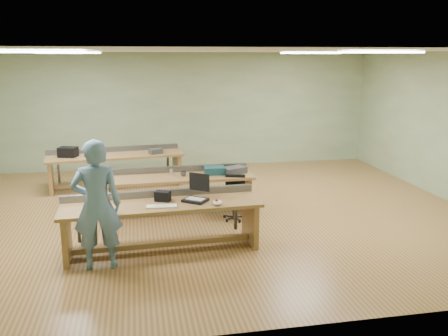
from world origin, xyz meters
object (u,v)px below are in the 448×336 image
(workbench_mid, at_px, (175,186))
(camera_bag, at_px, (163,196))
(drinks_can, at_px, (171,172))
(task_chair, at_px, (234,203))
(parts_bin_teal, at_px, (215,170))
(workbench_back, at_px, (116,163))
(mug, at_px, (183,174))
(workbench_front, at_px, (162,215))
(laptop_base, at_px, (195,200))
(parts_bin_grey, at_px, (234,170))
(person, at_px, (97,205))

(workbench_mid, height_order, camera_bag, camera_bag)
(drinks_can, bearing_deg, task_chair, -24.84)
(task_chair, height_order, parts_bin_teal, parts_bin_teal)
(workbench_mid, xyz_separation_m, workbench_back, (-1.15, 2.20, 0.00))
(workbench_back, xyz_separation_m, mug, (1.31, -2.25, 0.23))
(workbench_front, bearing_deg, workbench_back, 99.45)
(parts_bin_teal, distance_m, mug, 0.59)
(laptop_base, xyz_separation_m, task_chair, (0.86, 1.19, -0.48))
(task_chair, height_order, parts_bin_grey, parts_bin_grey)
(workbench_back, bearing_deg, person, -97.89)
(workbench_front, xyz_separation_m, mug, (0.50, 1.57, 0.24))
(workbench_back, height_order, task_chair, workbench_back)
(person, xyz_separation_m, task_chair, (2.28, 1.65, -0.63))
(parts_bin_grey, distance_m, mug, 0.96)
(workbench_mid, bearing_deg, parts_bin_teal, -0.36)
(workbench_mid, height_order, laptop_base, workbench_mid)
(workbench_front, height_order, parts_bin_grey, parts_bin_grey)
(workbench_front, relative_size, drinks_can, 27.05)
(workbench_front, xyz_separation_m, laptop_base, (0.52, -0.03, 0.21))
(person, relative_size, camera_bag, 8.13)
(workbench_back, height_order, mug, workbench_back)
(person, bearing_deg, camera_bag, -150.79)
(workbench_front, xyz_separation_m, workbench_mid, (0.35, 1.61, -0.00))
(person, relative_size, mug, 16.39)
(task_chair, bearing_deg, laptop_base, -109.29)
(laptop_base, xyz_separation_m, camera_bag, (-0.49, 0.11, 0.06))
(workbench_mid, bearing_deg, workbench_back, 116.55)
(workbench_front, distance_m, mug, 1.66)
(camera_bag, bearing_deg, parts_bin_teal, 79.56)
(task_chair, distance_m, drinks_can, 1.31)
(parts_bin_teal, bearing_deg, workbench_front, -124.00)
(workbench_front, height_order, person, person)
(camera_bag, relative_size, task_chair, 0.28)
(workbench_front, distance_m, workbench_mid, 1.65)
(workbench_front, distance_m, person, 1.09)
(workbench_mid, relative_size, parts_bin_grey, 6.60)
(workbench_mid, distance_m, drinks_can, 0.26)
(person, distance_m, task_chair, 2.88)
(workbench_front, distance_m, parts_bin_teal, 1.97)
(workbench_back, xyz_separation_m, parts_bin_teal, (1.90, -2.19, 0.26))
(workbench_back, bearing_deg, mug, -66.41)
(person, bearing_deg, drinks_can, -121.25)
(mug, relative_size, drinks_can, 1.00)
(workbench_mid, distance_m, workbench_back, 2.49)
(workbench_front, relative_size, parts_bin_grey, 6.91)
(workbench_front, bearing_deg, parts_bin_grey, 45.03)
(workbench_front, xyz_separation_m, camera_bag, (0.03, 0.09, 0.27))
(workbench_back, relative_size, parts_bin_grey, 7.00)
(workbench_back, relative_size, mug, 27.30)
(person, height_order, mug, person)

